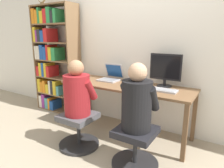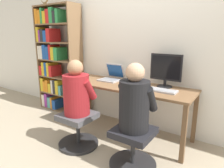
{
  "view_description": "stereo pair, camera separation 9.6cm",
  "coord_description": "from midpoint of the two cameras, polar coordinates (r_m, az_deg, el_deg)",
  "views": [
    {
      "loc": [
        1.3,
        -2.11,
        1.42
      ],
      "look_at": [
        -0.12,
        0.15,
        0.76
      ],
      "focal_mm": 32.0,
      "sensor_mm": 36.0,
      "label": 1
    },
    {
      "loc": [
        1.38,
        -2.06,
        1.42
      ],
      "look_at": [
        -0.12,
        0.15,
        0.76
      ],
      "focal_mm": 32.0,
      "sensor_mm": 36.0,
      "label": 2
    }
  ],
  "objects": [
    {
      "name": "ground_plane",
      "position": [
        2.86,
        -0.56,
        -15.92
      ],
      "size": [
        14.0,
        14.0,
        0.0
      ],
      "primitive_type": "plane",
      "color": "tan"
    },
    {
      "name": "wall_back",
      "position": [
        3.08,
        6.45,
        11.59
      ],
      "size": [
        10.0,
        0.05,
        2.6
      ],
      "color": "white",
      "rests_on": "ground_plane"
    },
    {
      "name": "desk",
      "position": [
        2.85,
        2.8,
        -1.64
      ],
      "size": [
        1.9,
        0.63,
        0.73
      ],
      "color": "brown",
      "rests_on": "ground_plane"
    },
    {
      "name": "desktop_monitor",
      "position": [
        2.76,
        14.02,
        3.87
      ],
      "size": [
        0.43,
        0.2,
        0.44
      ],
      "color": "black",
      "rests_on": "desk"
    },
    {
      "name": "laptop",
      "position": [
        3.1,
        -1.35,
        2.05
      ],
      "size": [
        0.31,
        0.34,
        0.25
      ],
      "color": "#B7B7BC",
      "rests_on": "desk"
    },
    {
      "name": "keyboard",
      "position": [
        2.59,
        12.46,
        -1.57
      ],
      "size": [
        0.43,
        0.17,
        0.03
      ],
      "color": "#B2B2B7",
      "rests_on": "desk"
    },
    {
      "name": "computer_mouse_by_keyboard",
      "position": [
        2.7,
        7.13,
        -0.62
      ],
      "size": [
        0.07,
        0.11,
        0.03
      ],
      "color": "black",
      "rests_on": "desk"
    },
    {
      "name": "office_chair_left",
      "position": [
        2.3,
        5.43,
        -17.34
      ],
      "size": [
        0.52,
        0.52,
        0.44
      ],
      "color": "#262628",
      "rests_on": "ground_plane"
    },
    {
      "name": "office_chair_right",
      "position": [
        2.69,
        -10.55,
        -12.63
      ],
      "size": [
        0.52,
        0.52,
        0.44
      ],
      "color": "#262628",
      "rests_on": "ground_plane"
    },
    {
      "name": "person_at_monitor",
      "position": [
        2.08,
        5.82,
        -4.95
      ],
      "size": [
        0.39,
        0.35,
        0.71
      ],
      "color": "black",
      "rests_on": "office_chair_left"
    },
    {
      "name": "person_at_laptop",
      "position": [
        2.51,
        -10.98,
        -2.16
      ],
      "size": [
        0.4,
        0.35,
        0.69
      ],
      "color": "maroon",
      "rests_on": "office_chair_right"
    },
    {
      "name": "bookshelf",
      "position": [
        3.89,
        -17.56,
        6.77
      ],
      "size": [
        0.89,
        0.33,
        1.93
      ],
      "color": "brown",
      "rests_on": "ground_plane"
    }
  ]
}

